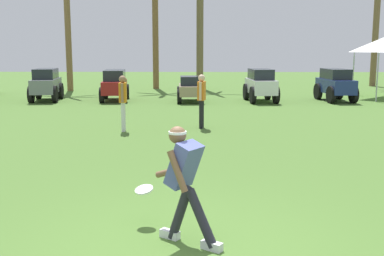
% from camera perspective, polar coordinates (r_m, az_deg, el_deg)
% --- Properties ---
extents(ground_plane, '(80.00, 80.00, 0.00)m').
position_cam_1_polar(ground_plane, '(5.69, -0.81, -14.80)').
color(ground_plane, '#486D2B').
extents(frisbee_thrower, '(0.86, 0.83, 1.42)m').
position_cam_1_polar(frisbee_thrower, '(5.75, -0.90, -6.03)').
color(frisbee_thrower, '#23232D').
rests_on(frisbee_thrower, ground_plane).
extents(frisbee_in_flight, '(0.34, 0.34, 0.09)m').
position_cam_1_polar(frisbee_in_flight, '(6.48, -5.70, -7.27)').
color(frisbee_in_flight, white).
extents(teammate_near_sideline, '(0.23, 0.50, 1.56)m').
position_cam_1_polar(teammate_near_sideline, '(13.55, -8.19, 3.56)').
color(teammate_near_sideline, silver).
rests_on(teammate_near_sideline, ground_plane).
extents(teammate_midfield, '(0.25, 0.50, 1.56)m').
position_cam_1_polar(teammate_midfield, '(13.93, 1.14, 3.82)').
color(teammate_midfield, black).
rests_on(teammate_midfield, ground_plane).
extents(parked_car_slot_a, '(1.44, 2.45, 1.40)m').
position_cam_1_polar(parked_car_slot_a, '(22.03, -16.92, 5.03)').
color(parked_car_slot_a, slate).
rests_on(parked_car_slot_a, ground_plane).
extents(parked_car_slot_b, '(1.36, 2.48, 1.34)m').
position_cam_1_polar(parked_car_slot_b, '(21.46, -9.16, 5.16)').
color(parked_car_slot_b, maroon).
rests_on(parked_car_slot_b, ground_plane).
extents(parked_car_slot_c, '(1.19, 2.24, 1.10)m').
position_cam_1_polar(parked_car_slot_c, '(20.73, -0.28, 4.69)').
color(parked_car_slot_c, '#998466').
rests_on(parked_car_slot_c, ground_plane).
extents(parked_car_slot_d, '(1.35, 2.43, 1.40)m').
position_cam_1_polar(parked_car_slot_d, '(20.98, 8.14, 5.14)').
color(parked_car_slot_d, silver).
rests_on(parked_car_slot_d, ground_plane).
extents(parked_car_slot_e, '(1.40, 2.44, 1.40)m').
position_cam_1_polar(parked_car_slot_e, '(21.84, 16.64, 5.01)').
color(parked_car_slot_e, navy).
rests_on(parked_car_slot_e, ground_plane).
extents(palm_tree_far_left, '(3.71, 3.15, 7.08)m').
position_cam_1_polar(palm_tree_far_left, '(26.63, -14.55, 13.55)').
color(palm_tree_far_left, brown).
rests_on(palm_tree_far_left, ground_plane).
extents(palm_tree_left_of_centre, '(3.14, 3.41, 7.42)m').
position_cam_1_polar(palm_tree_left_of_centre, '(27.37, -4.38, 13.95)').
color(palm_tree_left_of_centre, brown).
rests_on(palm_tree_left_of_centre, ground_plane).
extents(palm_tree_right_of_centre, '(3.44, 3.37, 7.42)m').
position_cam_1_polar(palm_tree_right_of_centre, '(27.35, 0.96, 13.41)').
color(palm_tree_right_of_centre, brown).
rests_on(palm_tree_right_of_centre, ground_plane).
extents(palm_tree_far_right, '(3.23, 3.29, 6.69)m').
position_cam_1_polar(palm_tree_far_right, '(30.96, 20.98, 11.70)').
color(palm_tree_far_right, brown).
rests_on(palm_tree_far_right, ground_plane).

